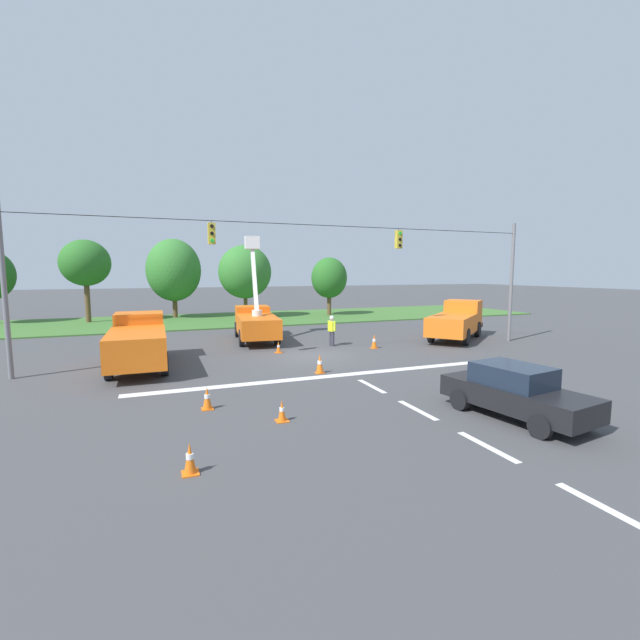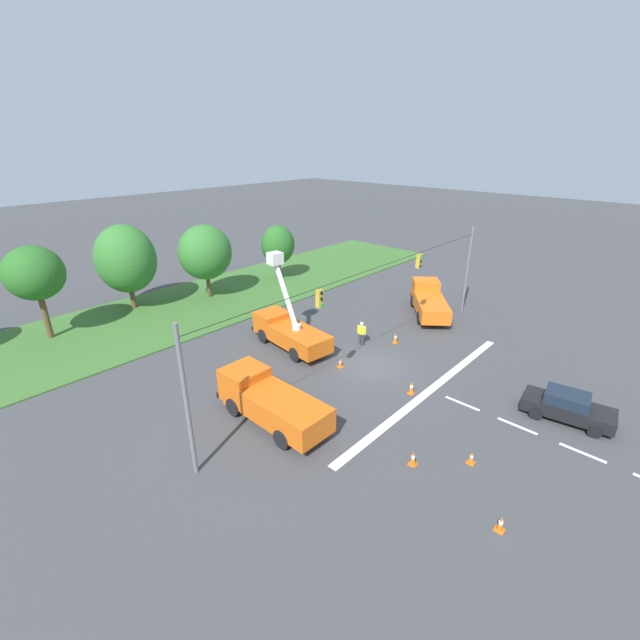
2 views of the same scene
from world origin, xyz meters
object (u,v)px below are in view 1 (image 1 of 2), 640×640
(traffic_cone_lane_edge_a, at_px, (190,459))
(traffic_cone_foreground_right, at_px, (282,411))
(utility_truck_bucket_lift, at_px, (256,320))
(traffic_cone_mid_right, at_px, (279,347))
(tree_east, at_px, (245,272))
(traffic_cone_mid_left, at_px, (207,398))
(traffic_cone_near_bucket, at_px, (374,341))
(tree_west, at_px, (85,263))
(tree_centre, at_px, (174,270))
(traffic_cone_foreground_left, at_px, (320,364))
(traffic_cone_lane_edge_b, at_px, (127,349))
(utility_truck_support_far, at_px, (138,341))
(road_worker, at_px, (332,329))
(tree_far_east, at_px, (329,278))
(sedan_black, at_px, (515,391))
(utility_truck_support_near, at_px, (457,321))

(traffic_cone_lane_edge_a, bearing_deg, traffic_cone_foreground_right, 41.14)
(utility_truck_bucket_lift, bearing_deg, traffic_cone_mid_right, -87.80)
(tree_east, relative_size, traffic_cone_mid_left, 9.17)
(traffic_cone_mid_right, distance_m, traffic_cone_near_bucket, 5.43)
(tree_west, height_order, traffic_cone_foreground_right, tree_west)
(traffic_cone_foreground_right, height_order, traffic_cone_lane_edge_a, traffic_cone_lane_edge_a)
(tree_west, relative_size, tree_east, 1.03)
(tree_centre, distance_m, traffic_cone_foreground_left, 25.55)
(utility_truck_bucket_lift, distance_m, traffic_cone_lane_edge_b, 7.74)
(tree_centre, relative_size, utility_truck_support_far, 1.07)
(utility_truck_support_far, distance_m, road_worker, 10.47)
(traffic_cone_foreground_right, distance_m, traffic_cone_lane_edge_b, 12.98)
(tree_west, xyz_separation_m, traffic_cone_lane_edge_a, (5.69, -30.98, -4.64))
(tree_west, height_order, tree_far_east, tree_west)
(utility_truck_support_far, height_order, traffic_cone_mid_right, utility_truck_support_far)
(tree_east, bearing_deg, traffic_cone_foreground_left, -93.64)
(tree_west, relative_size, traffic_cone_foreground_right, 11.03)
(tree_centre, distance_m, sedan_black, 33.24)
(utility_truck_support_near, bearing_deg, traffic_cone_lane_edge_b, 175.43)
(traffic_cone_mid_left, bearing_deg, traffic_cone_near_bucket, 37.01)
(tree_west, bearing_deg, sedan_black, -64.13)
(sedan_black, bearing_deg, traffic_cone_mid_left, 154.02)
(traffic_cone_mid_right, height_order, traffic_cone_lane_edge_b, traffic_cone_lane_edge_b)
(utility_truck_bucket_lift, height_order, traffic_cone_foreground_left, utility_truck_bucket_lift)
(utility_truck_bucket_lift, relative_size, sedan_black, 1.51)
(traffic_cone_lane_edge_a, xyz_separation_m, traffic_cone_lane_edge_b, (-1.92, 14.51, 0.03))
(tree_west, relative_size, utility_truck_support_far, 1.02)
(tree_centre, bearing_deg, traffic_cone_near_bucket, -64.75)
(tree_east, relative_size, utility_truck_bucket_lift, 0.98)
(utility_truck_support_far, height_order, road_worker, utility_truck_support_far)
(sedan_black, bearing_deg, tree_far_east, 78.11)
(sedan_black, distance_m, traffic_cone_lane_edge_b, 18.14)
(utility_truck_support_far, xyz_separation_m, traffic_cone_near_bucket, (12.19, 0.33, -0.79))
(utility_truck_support_near, bearing_deg, utility_truck_support_far, -175.63)
(utility_truck_bucket_lift, height_order, utility_truck_support_near, utility_truck_bucket_lift)
(road_worker, height_order, traffic_cone_lane_edge_a, road_worker)
(tree_east, xyz_separation_m, traffic_cone_mid_left, (-6.46, -25.58, -3.90))
(tree_far_east, height_order, utility_truck_support_near, tree_far_east)
(traffic_cone_near_bucket, distance_m, traffic_cone_lane_edge_a, 16.10)
(traffic_cone_foreground_right, bearing_deg, tree_west, 106.42)
(tree_east, height_order, traffic_cone_near_bucket, tree_east)
(tree_centre, bearing_deg, road_worker, -67.65)
(utility_truck_support_near, height_order, traffic_cone_near_bucket, utility_truck_support_near)
(road_worker, xyz_separation_m, traffic_cone_lane_edge_b, (-10.90, 1.02, -0.63))
(traffic_cone_lane_edge_a, bearing_deg, tree_centre, 87.76)
(traffic_cone_foreground_left, distance_m, traffic_cone_mid_left, 5.95)
(tree_east, xyz_separation_m, utility_truck_support_far, (-8.61, -18.35, -3.06))
(utility_truck_bucket_lift, bearing_deg, traffic_cone_lane_edge_b, -160.43)
(utility_truck_support_far, height_order, traffic_cone_foreground_right, utility_truck_support_far)
(tree_far_east, relative_size, utility_truck_support_far, 0.84)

